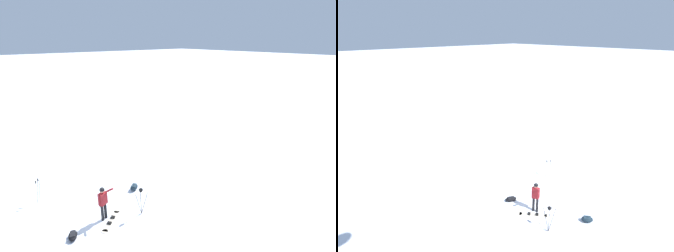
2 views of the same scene
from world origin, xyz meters
TOP-DOWN VIEW (x-y plane):
  - ground_plane at (0.00, 0.00)m, footprint 300.00×300.00m
  - snowboarder at (-0.60, -0.51)m, footprint 0.65×0.64m
  - snowboard at (-0.96, -0.67)m, footprint 1.24×1.50m
  - gear_bag_large at (-0.85, 1.19)m, footprint 0.79×0.65m
  - camera_tripod at (-1.46, -2.14)m, footprint 0.61×0.59m
  - gear_bag_small at (0.65, -3.09)m, footprint 0.68×0.73m
  - ski_poles at (3.07, 1.46)m, footprint 0.35×0.34m

SIDE VIEW (x-z plane):
  - ground_plane at x=0.00m, z-range 0.00..0.00m
  - snowboard at x=-0.96m, z-range -0.03..0.07m
  - gear_bag_large at x=-0.85m, z-range 0.01..0.25m
  - gear_bag_small at x=0.65m, z-range 0.01..0.33m
  - ski_poles at x=3.07m, z-range 0.20..1.52m
  - camera_tripod at x=-1.46m, z-range 0.30..1.75m
  - snowboarder at x=-0.60m, z-range 0.19..2.00m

